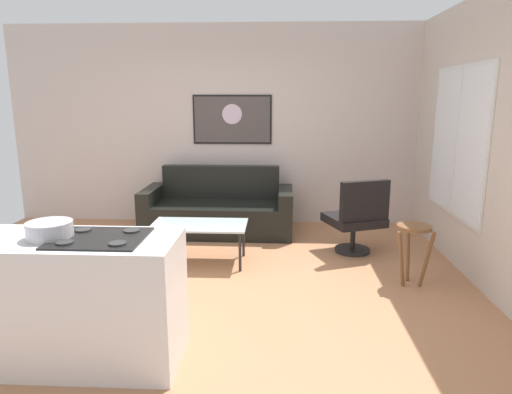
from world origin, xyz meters
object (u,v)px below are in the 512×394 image
object	(u,v)px
couch	(219,211)
coffee_table	(199,227)
armchair	(357,217)
bar_stool	(413,238)
mixing_bowl	(50,230)
wall_painting	(232,119)

from	to	relation	value
couch	coffee_table	size ratio (longest dim) A/B	1.92
coffee_table	armchair	xyz separation A→B (m)	(1.78, 0.39, 0.03)
couch	armchair	size ratio (longest dim) A/B	2.23
couch	bar_stool	world-z (taller)	couch
mixing_bowl	couch	bearing A→B (deg)	77.40
bar_stool	mixing_bowl	world-z (taller)	mixing_bowl
armchair	wall_painting	xyz separation A→B (m)	(-1.58, 1.35, 1.05)
mixing_bowl	bar_stool	bearing A→B (deg)	27.21
couch	wall_painting	world-z (taller)	wall_painting
coffee_table	armchair	bearing A→B (deg)	12.23
coffee_table	armchair	distance (m)	1.82
couch	armchair	bearing A→B (deg)	-24.97
armchair	bar_stool	xyz separation A→B (m)	(0.39, -0.88, 0.03)
coffee_table	wall_painting	world-z (taller)	wall_painting
couch	coffee_table	world-z (taller)	couch
armchair	mixing_bowl	world-z (taller)	mixing_bowl
couch	coffee_table	distance (m)	1.20
coffee_table	wall_painting	bearing A→B (deg)	83.33
coffee_table	bar_stool	size ratio (longest dim) A/B	1.73
armchair	bar_stool	bearing A→B (deg)	-66.04
coffee_table	bar_stool	distance (m)	2.23
wall_painting	bar_stool	bearing A→B (deg)	-48.50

